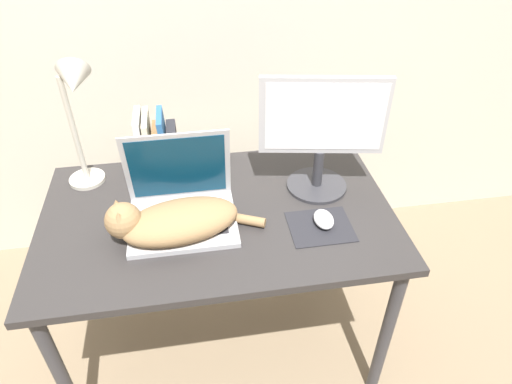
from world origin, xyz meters
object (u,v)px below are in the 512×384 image
at_px(cat, 172,221).
at_px(book_row, 157,148).
at_px(laptop, 182,205).
at_px(computer_mouse, 324,219).
at_px(webcam, 223,150).
at_px(external_monitor, 322,131).
at_px(desk_lamp, 76,104).

bearing_deg(cat, book_row, 96.82).
distance_m(laptop, computer_mouse, 0.47).
bearing_deg(book_row, computer_mouse, -35.36).
height_order(laptop, webcam, laptop).
height_order(computer_mouse, book_row, book_row).
relative_size(computer_mouse, book_row, 0.37).
relative_size(external_monitor, desk_lamp, 0.89).
bearing_deg(external_monitor, book_row, 162.88).
height_order(book_row, desk_lamp, desk_lamp).
height_order(laptop, cat, laptop).
height_order(laptop, external_monitor, external_monitor).
relative_size(desk_lamp, webcam, 6.81).
bearing_deg(laptop, book_row, 105.18).
xyz_separation_m(cat, webcam, (0.20, 0.41, -0.01)).
height_order(external_monitor, webcam, external_monitor).
relative_size(cat, desk_lamp, 1.05).
bearing_deg(laptop, cat, -111.63).
relative_size(computer_mouse, webcam, 1.35).
bearing_deg(cat, computer_mouse, -3.03).
height_order(computer_mouse, webcam, webcam).
xyz_separation_m(desk_lamp, webcam, (0.48, 0.09, -0.28)).
bearing_deg(desk_lamp, webcam, 10.29).
distance_m(computer_mouse, book_row, 0.66).
height_order(desk_lamp, webcam, desk_lamp).
xyz_separation_m(computer_mouse, webcam, (-0.29, 0.44, 0.02)).
bearing_deg(cat, laptop, 68.37).
bearing_deg(cat, desk_lamp, 130.75).
distance_m(book_row, webcam, 0.26).
relative_size(cat, webcam, 7.14).
relative_size(external_monitor, book_row, 1.67).
relative_size(laptop, book_row, 1.37).
distance_m(cat, book_row, 0.36).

